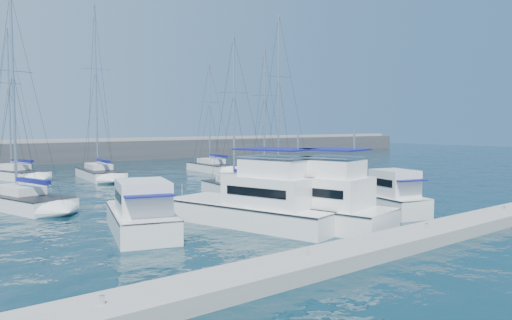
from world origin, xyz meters
TOP-DOWN VIEW (x-y plane):
  - ground at (0.00, 0.00)m, footprint 220.00×220.00m
  - breakwater at (0.00, 52.00)m, footprint 160.00×6.00m
  - dock at (0.00, -11.00)m, footprint 40.00×2.20m
  - dock_cleat_far_port at (-16.00, -11.00)m, footprint 0.16×0.16m
  - dock_cleat_near_port at (-8.00, -11.00)m, footprint 0.16×0.16m
  - dock_cleat_centre at (0.00, -11.00)m, footprint 0.16×0.16m
  - dock_cleat_near_stbd at (8.00, -11.00)m, footprint 0.16×0.16m
  - motor_yacht_port_outer at (-9.90, -1.02)m, footprint 4.94×7.71m
  - motor_yacht_port_inner at (-3.79, -3.14)m, footprint 5.99×10.84m
  - motor_yacht_stbd_inner at (-1.49, -5.40)m, footprint 5.22×9.14m
  - motor_yacht_stbd_outer at (4.72, -5.46)m, footprint 3.76×5.92m
  - sailboat_mid_a at (-12.54, 10.96)m, footprint 4.94×8.54m
  - sailboat_mid_c at (2.24, 6.86)m, footprint 4.25×8.43m
  - sailboat_mid_d at (11.00, 11.42)m, footprint 4.35×8.16m
  - sailboat_mid_e at (10.98, 13.72)m, footprint 5.26×7.91m
  - sailboat_back_a at (-8.22, 30.99)m, footprint 5.11×8.51m
  - sailboat_back_b at (-1.29, 26.05)m, footprint 4.37×9.42m
  - sailboat_back_c at (12.26, 25.18)m, footprint 3.84×8.57m

SIDE VIEW (x-z plane):
  - ground at x=0.00m, z-range 0.00..0.00m
  - dock at x=0.00m, z-range 0.00..0.60m
  - sailboat_back_c at x=12.26m, z-range -6.12..7.13m
  - sailboat_mid_c at x=2.24m, z-range -5.93..6.95m
  - sailboat_mid_e at x=10.98m, z-range -6.27..7.31m
  - sailboat_mid_a at x=-12.54m, z-range -6.76..7.81m
  - sailboat_back_a at x=-8.22m, z-range -7.35..8.42m
  - sailboat_mid_d at x=11.00m, z-range -7.68..8.77m
  - sailboat_back_b at x=-1.29m, z-range -8.62..9.73m
  - dock_cleat_far_port at x=-16.00m, z-range 0.60..0.85m
  - dock_cleat_near_port at x=-8.00m, z-range 0.60..0.85m
  - dock_cleat_centre at x=0.00m, z-range 0.60..0.85m
  - dock_cleat_near_stbd at x=8.00m, z-range 0.60..0.85m
  - motor_yacht_port_outer at x=-9.90m, z-range -0.66..2.54m
  - motor_yacht_stbd_outer at x=4.72m, z-range -0.66..2.54m
  - breakwater at x=0.00m, z-range -1.17..3.28m
  - motor_yacht_stbd_inner at x=-1.49m, z-range -1.21..3.48m
  - motor_yacht_port_inner at x=-3.79m, z-range -1.21..3.48m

